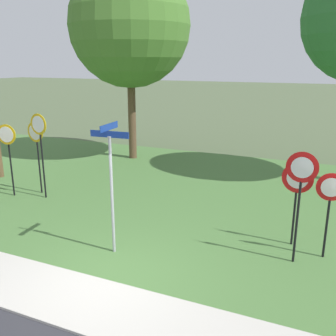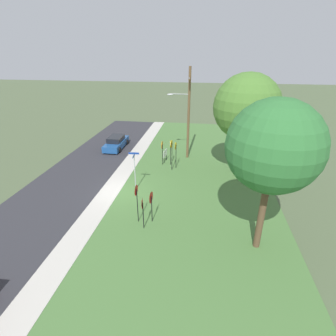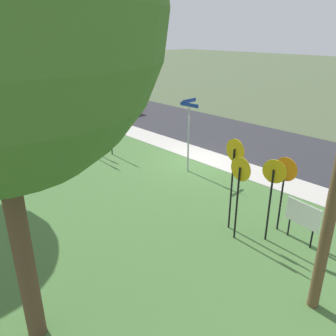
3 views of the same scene
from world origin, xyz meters
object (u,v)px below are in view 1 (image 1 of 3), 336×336
(stop_sign_near_right, at_px, (8,145))
(stop_sign_far_left, at_px, (40,138))
(yield_sign_near_left, at_px, (301,182))
(oak_tree_left, at_px, (130,26))
(yield_sign_far_left, at_px, (330,196))
(yield_sign_near_right, at_px, (297,185))
(street_name_post, at_px, (111,179))
(stop_sign_near_left, at_px, (36,142))

(stop_sign_near_right, bearing_deg, stop_sign_far_left, 3.21)
(yield_sign_near_left, bearing_deg, oak_tree_left, 140.57)
(stop_sign_far_left, xyz_separation_m, yield_sign_far_left, (8.87, -0.58, -0.54))
(stop_sign_near_right, height_order, yield_sign_near_right, stop_sign_near_right)
(yield_sign_near_right, distance_m, street_name_post, 4.48)
(street_name_post, bearing_deg, stop_sign_far_left, 146.54)
(stop_sign_near_left, xyz_separation_m, yield_sign_far_left, (9.34, -0.90, -0.30))
(yield_sign_near_left, xyz_separation_m, oak_tree_left, (-8.18, 7.20, 4.03))
(street_name_post, relative_size, oak_tree_left, 0.36)
(street_name_post, bearing_deg, stop_sign_near_right, 154.70)
(yield_sign_near_right, bearing_deg, yield_sign_far_left, -20.27)
(street_name_post, distance_m, oak_tree_left, 10.24)
(stop_sign_near_right, xyz_separation_m, yield_sign_far_left, (10.02, -0.29, -0.26))
(yield_sign_near_left, distance_m, yield_sign_near_right, 0.97)
(stop_sign_far_left, distance_m, yield_sign_near_right, 8.12)
(street_name_post, xyz_separation_m, oak_tree_left, (-4.10, 8.43, 4.12))
(stop_sign_near_right, distance_m, oak_tree_left, 7.74)
(stop_sign_near_right, bearing_deg, stop_sign_near_left, 31.28)
(stop_sign_near_right, xyz_separation_m, street_name_post, (5.31, -2.04, 0.07))
(stop_sign_near_left, height_order, yield_sign_near_right, stop_sign_near_left)
(oak_tree_left, bearing_deg, stop_sign_far_left, -90.58)
(street_name_post, bearing_deg, yield_sign_near_right, 23.91)
(yield_sign_near_right, height_order, yield_sign_far_left, yield_sign_near_right)
(yield_sign_far_left, bearing_deg, street_name_post, -168.01)
(stop_sign_far_left, height_order, street_name_post, street_name_post)
(stop_sign_near_left, height_order, stop_sign_near_right, stop_sign_near_left)
(oak_tree_left, bearing_deg, stop_sign_near_left, -95.26)
(yield_sign_near_left, distance_m, yield_sign_far_left, 0.92)
(yield_sign_far_left, height_order, oak_tree_left, oak_tree_left)
(stop_sign_far_left, relative_size, street_name_post, 0.91)
(yield_sign_near_left, relative_size, yield_sign_near_right, 1.22)
(stop_sign_near_right, xyz_separation_m, stop_sign_far_left, (1.15, 0.29, 0.28))
(yield_sign_near_left, xyz_separation_m, yield_sign_far_left, (0.63, 0.51, -0.42))
(stop_sign_near_right, height_order, yield_sign_near_left, yield_sign_near_left)
(stop_sign_near_left, xyz_separation_m, yield_sign_near_left, (8.71, -1.42, 0.12))
(yield_sign_near_left, bearing_deg, yield_sign_near_right, 100.59)
(yield_sign_near_right, distance_m, yield_sign_far_left, 0.85)
(yield_sign_near_right, xyz_separation_m, street_name_post, (-3.94, -2.12, 0.28))
(stop_sign_near_right, relative_size, yield_sign_near_right, 1.16)
(stop_sign_near_right, xyz_separation_m, oak_tree_left, (1.21, 6.39, 4.19))
(stop_sign_near_right, relative_size, yield_sign_far_left, 1.19)
(stop_sign_far_left, distance_m, oak_tree_left, 7.25)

